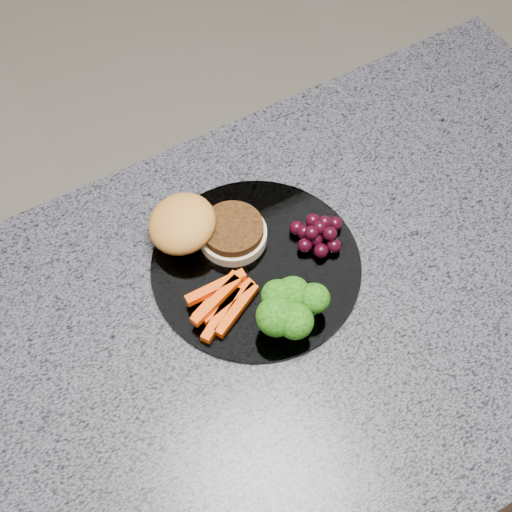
{
  "coord_description": "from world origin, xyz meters",
  "views": [
    {
      "loc": [
        -0.16,
        -0.31,
        1.66
      ],
      "look_at": [
        0.07,
        0.08,
        0.93
      ],
      "focal_mm": 50.0,
      "sensor_mm": 36.0,
      "label": 1
    }
  ],
  "objects_px": {
    "island_cabinet": "(245,455)",
    "burger": "(200,229)",
    "plate": "(256,266)",
    "grape_bunch": "(318,233)"
  },
  "relations": [
    {
      "from": "plate",
      "to": "island_cabinet",
      "type": "bearing_deg",
      "value": -131.3
    },
    {
      "from": "burger",
      "to": "grape_bunch",
      "type": "height_order",
      "value": "burger"
    },
    {
      "from": "island_cabinet",
      "to": "plate",
      "type": "relative_size",
      "value": 4.62
    },
    {
      "from": "burger",
      "to": "grape_bunch",
      "type": "xyz_separation_m",
      "value": [
        0.13,
        -0.07,
        -0.01
      ]
    },
    {
      "from": "plate",
      "to": "grape_bunch",
      "type": "relative_size",
      "value": 3.79
    },
    {
      "from": "plate",
      "to": "grape_bunch",
      "type": "bearing_deg",
      "value": -4.26
    },
    {
      "from": "island_cabinet",
      "to": "burger",
      "type": "distance_m",
      "value": 0.52
    },
    {
      "from": "burger",
      "to": "grape_bunch",
      "type": "relative_size",
      "value": 2.3
    },
    {
      "from": "burger",
      "to": "grape_bunch",
      "type": "distance_m",
      "value": 0.15
    },
    {
      "from": "burger",
      "to": "plate",
      "type": "bearing_deg",
      "value": -44.74
    }
  ]
}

